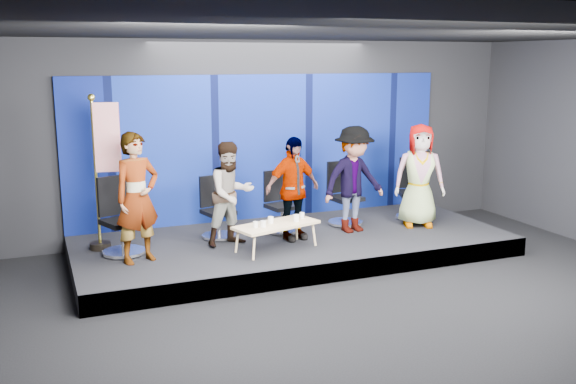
# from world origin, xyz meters

# --- Properties ---
(ground) EXTENTS (10.00, 10.00, 0.00)m
(ground) POSITION_xyz_m (0.00, 0.00, 0.00)
(ground) COLOR black
(ground) RESTS_ON ground
(room_walls) EXTENTS (10.02, 8.02, 3.51)m
(room_walls) POSITION_xyz_m (0.00, 0.00, 2.43)
(room_walls) COLOR black
(room_walls) RESTS_ON ground
(riser) EXTENTS (7.00, 3.00, 0.30)m
(riser) POSITION_xyz_m (0.00, 2.50, 0.15)
(riser) COLOR black
(riser) RESTS_ON ground
(backdrop) EXTENTS (7.00, 0.08, 2.60)m
(backdrop) POSITION_xyz_m (0.00, 3.95, 1.60)
(backdrop) COLOR #071051
(backdrop) RESTS_ON riser
(chair_a) EXTENTS (0.84, 0.84, 1.16)m
(chair_a) POSITION_xyz_m (-2.74, 2.60, 0.68)
(chair_a) COLOR silver
(chair_a) RESTS_ON riser
(panelist_a) EXTENTS (0.80, 0.67, 1.88)m
(panelist_a) POSITION_xyz_m (-2.55, 2.13, 1.24)
(panelist_a) COLOR black
(panelist_a) RESTS_ON riser
(chair_b) EXTENTS (0.68, 0.68, 1.01)m
(chair_b) POSITION_xyz_m (-1.17, 2.94, 0.63)
(chair_b) COLOR silver
(chair_b) RESTS_ON riser
(panelist_b) EXTENTS (0.91, 0.78, 1.63)m
(panelist_b) POSITION_xyz_m (-1.07, 2.45, 1.12)
(panelist_b) COLOR black
(panelist_b) RESTS_ON riser
(chair_c) EXTENTS (0.68, 0.68, 1.03)m
(chair_c) POSITION_xyz_m (-0.08, 2.88, 0.64)
(chair_c) COLOR silver
(chair_c) RESTS_ON riser
(panelist_c) EXTENTS (1.04, 0.59, 1.67)m
(panelist_c) POSITION_xyz_m (-0.07, 2.38, 1.13)
(panelist_c) COLOR black
(panelist_c) RESTS_ON riser
(chair_d) EXTENTS (0.70, 0.70, 1.10)m
(chair_d) POSITION_xyz_m (1.14, 2.94, 0.66)
(chair_d) COLOR silver
(chair_d) RESTS_ON riser
(panelist_d) EXTENTS (1.24, 0.82, 1.79)m
(panelist_d) POSITION_xyz_m (1.07, 2.44, 1.19)
(panelist_d) COLOR black
(panelist_d) RESTS_ON riser
(chair_e) EXTENTS (0.81, 0.81, 1.10)m
(chair_e) POSITION_xyz_m (2.49, 2.83, 0.66)
(chair_e) COLOR silver
(chair_e) RESTS_ON riser
(panelist_e) EXTENTS (1.02, 0.85, 1.78)m
(panelist_e) POSITION_xyz_m (2.30, 2.36, 1.19)
(panelist_e) COLOR black
(panelist_e) RESTS_ON riser
(coffee_table) EXTENTS (1.42, 0.91, 0.41)m
(coffee_table) POSITION_xyz_m (-0.51, 1.95, 0.67)
(coffee_table) COLOR tan
(coffee_table) RESTS_ON riser
(mug_a) EXTENTS (0.08, 0.08, 0.09)m
(mug_a) POSITION_xyz_m (-0.88, 1.86, 0.75)
(mug_a) COLOR silver
(mug_a) RESTS_ON coffee_table
(mug_b) EXTENTS (0.08, 0.08, 0.10)m
(mug_b) POSITION_xyz_m (-0.77, 1.83, 0.75)
(mug_b) COLOR silver
(mug_b) RESTS_ON coffee_table
(mug_c) EXTENTS (0.09, 0.09, 0.10)m
(mug_c) POSITION_xyz_m (-0.58, 2.00, 0.76)
(mug_c) COLOR silver
(mug_c) RESTS_ON coffee_table
(mug_d) EXTENTS (0.09, 0.09, 0.11)m
(mug_d) POSITION_xyz_m (-0.18, 1.95, 0.76)
(mug_d) COLOR silver
(mug_d) RESTS_ON coffee_table
(mug_e) EXTENTS (0.07, 0.07, 0.09)m
(mug_e) POSITION_xyz_m (-0.01, 2.12, 0.75)
(mug_e) COLOR silver
(mug_e) RESTS_ON coffee_table
(flag_stand) EXTENTS (0.53, 0.32, 2.37)m
(flag_stand) POSITION_xyz_m (-2.91, 2.94, 1.55)
(flag_stand) COLOR black
(flag_stand) RESTS_ON riser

